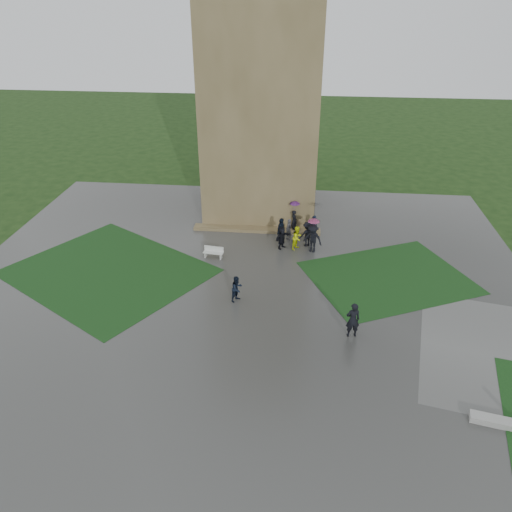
# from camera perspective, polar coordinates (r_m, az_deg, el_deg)

# --- Properties ---
(ground) EXTENTS (120.00, 120.00, 0.00)m
(ground) POSITION_cam_1_polar(r_m,az_deg,el_deg) (26.52, -2.20, -7.14)
(ground) COLOR black
(plaza) EXTENTS (34.00, 34.00, 0.02)m
(plaza) POSITION_cam_1_polar(r_m,az_deg,el_deg) (28.14, -1.65, -4.75)
(plaza) COLOR #333331
(plaza) RESTS_ON ground
(lawn_inset_left) EXTENTS (14.10, 13.46, 0.01)m
(lawn_inset_left) POSITION_cam_1_polar(r_m,az_deg,el_deg) (31.85, -16.55, -1.71)
(lawn_inset_left) COLOR black
(lawn_inset_left) RESTS_ON plaza
(lawn_inset_right) EXTENTS (11.12, 10.15, 0.01)m
(lawn_inset_right) POSITION_cam_1_polar(r_m,az_deg,el_deg) (30.96, 14.89, -2.39)
(lawn_inset_right) COLOR black
(lawn_inset_right) RESTS_ON plaza
(tower) EXTENTS (8.00, 8.00, 18.00)m
(tower) POSITION_cam_1_polar(r_m,az_deg,el_deg) (36.98, 0.81, 18.57)
(tower) COLOR brown
(tower) RESTS_ON ground
(tower_plinth) EXTENTS (9.00, 0.80, 0.22)m
(tower_plinth) POSITION_cam_1_polar(r_m,az_deg,el_deg) (35.53, 0.08, 3.05)
(tower_plinth) COLOR brown
(tower_plinth) RESTS_ON plaza
(bench) EXTENTS (1.32, 0.56, 0.74)m
(bench) POSITION_cam_1_polar(r_m,az_deg,el_deg) (32.03, -4.88, 0.44)
(bench) COLOR silver
(bench) RESTS_ON plaza
(visitor_cluster) EXTENTS (3.35, 3.71, 2.65)m
(visitor_cluster) POSITION_cam_1_polar(r_m,az_deg,el_deg) (33.34, 5.06, 3.06)
(visitor_cluster) COLOR black
(visitor_cluster) RESTS_ON plaza
(pedestrian_mid) EXTENTS (0.76, 0.84, 1.51)m
(pedestrian_mid) POSITION_cam_1_polar(r_m,az_deg,el_deg) (27.49, -2.18, -3.75)
(pedestrian_mid) COLOR black
(pedestrian_mid) RESTS_ON plaza
(pedestrian_near) EXTENTS (0.78, 0.59, 1.92)m
(pedestrian_near) POSITION_cam_1_polar(r_m,az_deg,el_deg) (25.18, 11.00, -7.18)
(pedestrian_near) COLOR black
(pedestrian_near) RESTS_ON plaza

